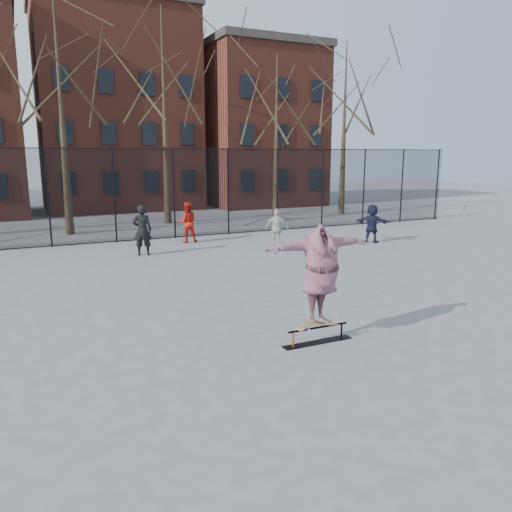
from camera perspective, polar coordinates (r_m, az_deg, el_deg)
name	(u,v)px	position (r m, az deg, el deg)	size (l,w,h in m)	color
ground	(296,333)	(10.71, 4.63, -8.82)	(100.00, 100.00, 0.00)	slate
skate_rail	(318,336)	(10.22, 7.08, -9.09)	(1.54, 0.24, 0.34)	black
skateboard	(319,324)	(10.14, 7.22, -7.71)	(0.86, 0.21, 0.10)	olive
skater	(320,274)	(9.85, 7.37, -2.08)	(2.39, 0.65, 1.94)	#4F337F
bystander_black	(142,230)	(19.05, -12.86, 2.89)	(0.69, 0.45, 1.89)	black
bystander_red	(187,222)	(21.56, -7.87, 3.84)	(0.84, 0.66, 1.73)	red
bystander_white	(277,229)	(19.99, 2.40, 3.15)	(0.94, 0.39, 1.60)	beige
bystander_navy	(372,223)	(21.92, 13.12, 3.66)	(1.52, 0.49, 1.64)	#191B32
fence	(147,193)	(22.31, -12.36, 7.01)	(34.03, 0.07, 4.00)	black
tree_row	(117,78)	(26.51, -15.59, 19.03)	(33.66, 7.46, 10.67)	black
rowhouses	(109,118)	(35.23, -16.49, 14.91)	(29.00, 7.00, 13.00)	maroon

